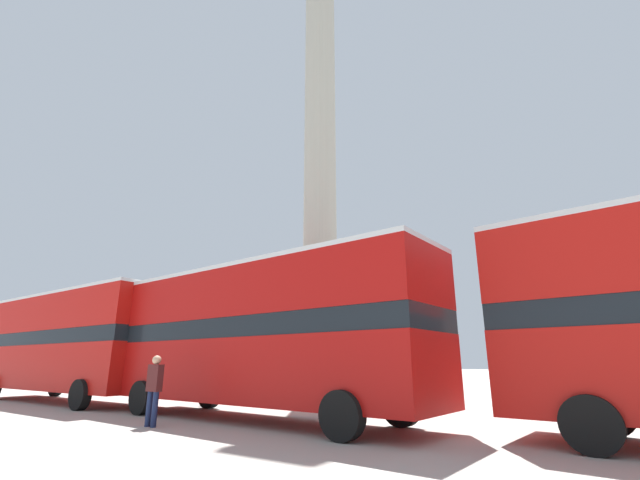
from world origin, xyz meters
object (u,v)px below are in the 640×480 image
(pedestrian_near_lamp, at_px, (154,386))
(street_lamp, at_px, (224,328))
(monument_column, at_px, (320,220))
(bus_c, at_px, (73,341))
(bus_a, at_px, (260,333))
(equestrian_statue, at_px, (623,358))

(pedestrian_near_lamp, bearing_deg, street_lamp, 125.73)
(monument_column, height_order, street_lamp, monument_column)
(monument_column, distance_m, pedestrian_near_lamp, 11.52)
(bus_c, xyz_separation_m, pedestrian_near_lamp, (9.07, -2.41, -1.45))
(bus_a, relative_size, pedestrian_near_lamp, 6.36)
(bus_c, bearing_deg, monument_column, 40.30)
(street_lamp, bearing_deg, pedestrian_near_lamp, -56.28)
(monument_column, relative_size, bus_c, 2.36)
(monument_column, xyz_separation_m, bus_c, (-8.13, -6.56, -5.72))
(monument_column, distance_m, equestrian_statue, 12.94)
(bus_a, height_order, equestrian_statue, equestrian_statue)
(bus_a, bearing_deg, bus_c, -175.92)
(monument_column, bearing_deg, equestrian_statue, 11.92)
(bus_c, bearing_deg, equestrian_statue, 26.33)
(bus_a, bearing_deg, equestrian_statue, 49.83)
(monument_column, distance_m, street_lamp, 6.66)
(monument_column, relative_size, bus_a, 2.32)
(equestrian_statue, distance_m, pedestrian_near_lamp, 15.13)
(equestrian_statue, height_order, pedestrian_near_lamp, equestrian_statue)
(bus_a, bearing_deg, pedestrian_near_lamp, -115.73)
(equestrian_statue, bearing_deg, bus_c, -129.41)
(street_lamp, xyz_separation_m, pedestrian_near_lamp, (4.21, -6.30, -2.01))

